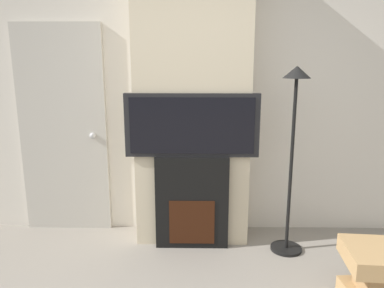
{
  "coord_description": "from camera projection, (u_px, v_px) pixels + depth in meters",
  "views": [
    {
      "loc": [
        0.05,
        -1.59,
        1.72
      ],
      "look_at": [
        0.0,
        1.62,
        0.97
      ],
      "focal_mm": 35.0,
      "sensor_mm": 36.0,
      "label": 1
    }
  ],
  "objects": [
    {
      "name": "fireplace",
      "position": [
        192.0,
        202.0,
        3.42
      ],
      "size": [
        0.66,
        0.15,
        0.86
      ],
      "color": "black",
      "rests_on": "ground_plane"
    },
    {
      "name": "box_stack",
      "position": [
        382.0,
        278.0,
        2.6
      ],
      "size": [
        0.54,
        0.48,
        0.43
      ],
      "color": "tan",
      "rests_on": "ground_plane"
    },
    {
      "name": "floor_lamp",
      "position": [
        293.0,
        131.0,
        3.18
      ],
      "size": [
        0.28,
        0.28,
        1.65
      ],
      "color": "black",
      "rests_on": "ground_plane"
    },
    {
      "name": "chimney_breast",
      "position": [
        192.0,
        99.0,
        3.4
      ],
      "size": [
        1.03,
        0.38,
        2.7
      ],
      "color": "beige",
      "rests_on": "ground_plane"
    },
    {
      "name": "television",
      "position": [
        192.0,
        125.0,
        3.26
      ],
      "size": [
        1.18,
        0.07,
        0.56
      ],
      "color": "black",
      "rests_on": "fireplace"
    },
    {
      "name": "wall_back",
      "position": [
        193.0,
        96.0,
        3.61
      ],
      "size": [
        6.0,
        0.06,
        2.7
      ],
      "color": "silver",
      "rests_on": "ground_plane"
    },
    {
      "name": "entry_door",
      "position": [
        63.0,
        131.0,
        3.66
      ],
      "size": [
        0.85,
        0.09,
        2.04
      ],
      "color": "#BCB7AD",
      "rests_on": "ground_plane"
    }
  ]
}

